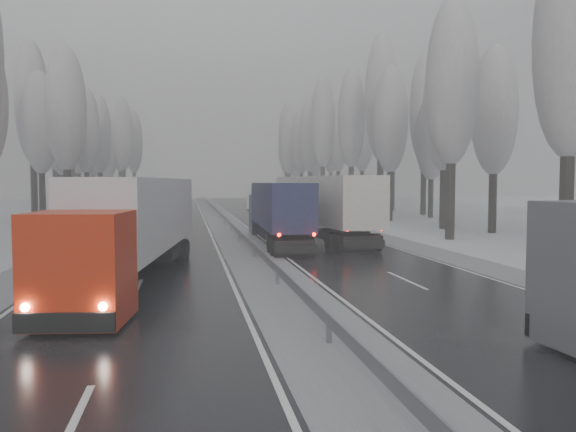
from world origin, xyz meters
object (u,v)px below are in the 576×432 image
object	(u,v)px
truck_red_red	(122,205)
truck_cream_box	(318,204)
truck_blue_box	(277,208)
truck_red_white	(135,222)
box_truck_distant	(256,198)

from	to	relation	value
truck_red_red	truck_cream_box	bearing A→B (deg)	-23.11
truck_blue_box	truck_red_white	world-z (taller)	truck_red_white
truck_blue_box	truck_red_red	bearing A→B (deg)	150.50
box_truck_distant	truck_red_red	world-z (taller)	truck_red_red
truck_red_white	truck_red_red	size ratio (longest dim) A/B	1.03
truck_blue_box	truck_red_red	distance (m)	12.10
truck_blue_box	box_truck_distant	world-z (taller)	truck_blue_box
truck_red_white	truck_red_red	world-z (taller)	truck_red_white
truck_cream_box	truck_red_white	xyz separation A→B (m)	(-10.64, -13.99, -0.12)
truck_red_red	truck_red_white	bearing A→B (deg)	-83.43
truck_cream_box	truck_red_white	distance (m)	17.57
truck_cream_box	truck_red_red	distance (m)	14.32
truck_blue_box	truck_cream_box	distance (m)	3.07
truck_red_white	truck_cream_box	bearing A→B (deg)	60.05
truck_red_white	box_truck_distant	bearing A→B (deg)	85.94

